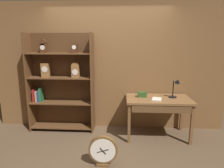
{
  "coord_description": "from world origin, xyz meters",
  "views": [
    {
      "loc": [
        0.32,
        -2.66,
        1.77
      ],
      "look_at": [
        0.12,
        0.57,
        1.1
      ],
      "focal_mm": 30.95,
      "sensor_mm": 36.0,
      "label": 1
    }
  ],
  "objects_px": {
    "bookshelf": "(61,83)",
    "round_clock_large": "(103,151)",
    "workbench": "(158,103)",
    "desk_lamp": "(175,88)",
    "open_repair_manual": "(157,99)",
    "toolbox_small": "(142,94)"
  },
  "relations": [
    {
      "from": "desk_lamp",
      "to": "round_clock_large",
      "type": "height_order",
      "value": "desk_lamp"
    },
    {
      "from": "bookshelf",
      "to": "workbench",
      "type": "relative_size",
      "value": 1.65
    },
    {
      "from": "bookshelf",
      "to": "toolbox_small",
      "type": "distance_m",
      "value": 1.66
    },
    {
      "from": "open_repair_manual",
      "to": "workbench",
      "type": "bearing_deg",
      "value": 78.79
    },
    {
      "from": "toolbox_small",
      "to": "workbench",
      "type": "bearing_deg",
      "value": -16.28
    },
    {
      "from": "workbench",
      "to": "round_clock_large",
      "type": "distance_m",
      "value": 1.43
    },
    {
      "from": "bookshelf",
      "to": "workbench",
      "type": "height_order",
      "value": "bookshelf"
    },
    {
      "from": "bookshelf",
      "to": "workbench",
      "type": "xyz_separation_m",
      "value": [
        1.94,
        -0.25,
        -0.31
      ]
    },
    {
      "from": "bookshelf",
      "to": "desk_lamp",
      "type": "height_order",
      "value": "bookshelf"
    },
    {
      "from": "desk_lamp",
      "to": "round_clock_large",
      "type": "relative_size",
      "value": 0.81
    },
    {
      "from": "workbench",
      "to": "open_repair_manual",
      "type": "distance_m",
      "value": 0.15
    },
    {
      "from": "bookshelf",
      "to": "toolbox_small",
      "type": "xyz_separation_m",
      "value": [
        1.64,
        -0.16,
        -0.16
      ]
    },
    {
      "from": "workbench",
      "to": "round_clock_large",
      "type": "relative_size",
      "value": 2.55
    },
    {
      "from": "open_repair_manual",
      "to": "toolbox_small",
      "type": "bearing_deg",
      "value": 159.34
    },
    {
      "from": "desk_lamp",
      "to": "open_repair_manual",
      "type": "xyz_separation_m",
      "value": [
        -0.36,
        -0.16,
        -0.19
      ]
    },
    {
      "from": "toolbox_small",
      "to": "round_clock_large",
      "type": "bearing_deg",
      "value": -121.4
    },
    {
      "from": "workbench",
      "to": "toolbox_small",
      "type": "bearing_deg",
      "value": 163.72
    },
    {
      "from": "desk_lamp",
      "to": "toolbox_small",
      "type": "xyz_separation_m",
      "value": [
        -0.61,
        0.03,
        -0.15
      ]
    },
    {
      "from": "bookshelf",
      "to": "round_clock_large",
      "type": "height_order",
      "value": "bookshelf"
    },
    {
      "from": "desk_lamp",
      "to": "toolbox_small",
      "type": "distance_m",
      "value": 0.63
    },
    {
      "from": "bookshelf",
      "to": "round_clock_large",
      "type": "distance_m",
      "value": 1.74
    },
    {
      "from": "workbench",
      "to": "toolbox_small",
      "type": "distance_m",
      "value": 0.34
    }
  ]
}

